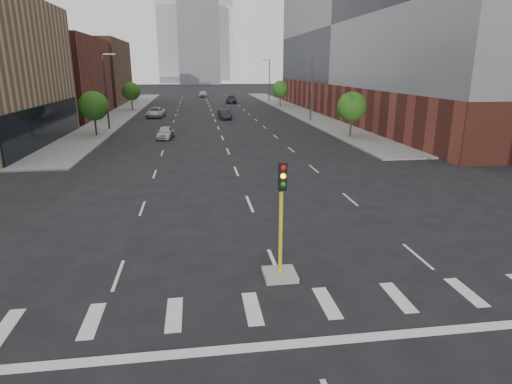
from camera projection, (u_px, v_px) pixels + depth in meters
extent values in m
cube|color=gray|center=(126.00, 111.00, 75.66)|extent=(5.00, 92.00, 0.15)
cube|color=gray|center=(292.00, 109.00, 79.69)|extent=(5.00, 92.00, 0.15)
cube|color=brown|center=(30.00, 78.00, 64.71)|extent=(20.00, 22.00, 12.00)
cube|color=brown|center=(75.00, 72.00, 89.28)|extent=(20.00, 24.00, 13.00)
cube|color=brown|center=(401.00, 100.00, 67.65)|extent=(24.00, 70.00, 5.00)
cube|color=slate|center=(408.00, 26.00, 64.56)|extent=(24.00, 70.00, 17.00)
cube|color=#B2B7BC|center=(180.00, 8.00, 205.53)|extent=(22.00, 22.00, 70.00)
cube|color=#B2B7BC|center=(214.00, 8.00, 244.55)|extent=(20.00, 20.00, 80.00)
cube|color=slate|center=(198.00, 33.00, 191.25)|extent=(18.00, 18.00, 44.00)
cube|color=#999993|center=(280.00, 275.00, 15.90)|extent=(1.20, 1.20, 0.20)
cylinder|color=gold|center=(281.00, 232.00, 15.42)|extent=(0.14, 0.14, 3.20)
cube|color=black|center=(283.00, 177.00, 14.66)|extent=(0.28, 0.18, 1.00)
sphere|color=red|center=(283.00, 168.00, 14.47)|extent=(0.18, 0.18, 0.18)
sphere|color=orange|center=(283.00, 176.00, 14.55)|extent=(0.18, 0.18, 0.18)
sphere|color=#0C7F19|center=(283.00, 185.00, 14.63)|extent=(0.18, 0.18, 0.18)
cylinder|color=#2D2D30|center=(311.00, 89.00, 60.19)|extent=(0.20, 0.20, 9.00)
cube|color=#2D2D30|center=(307.00, 56.00, 58.82)|extent=(1.40, 0.22, 0.15)
cylinder|color=#2D2D30|center=(269.00, 81.00, 93.45)|extent=(0.20, 0.20, 9.00)
cube|color=#2D2D30|center=(266.00, 60.00, 92.08)|extent=(1.40, 0.22, 0.15)
cylinder|color=#2D2D30|center=(106.00, 93.00, 51.81)|extent=(0.20, 0.20, 9.00)
cube|color=#2D2D30|center=(109.00, 54.00, 50.65)|extent=(1.40, 0.22, 0.15)
cylinder|color=#382619|center=(96.00, 127.00, 47.97)|extent=(0.20, 0.20, 1.75)
sphere|color=#184713|center=(94.00, 106.00, 47.30)|extent=(3.20, 3.20, 3.20)
cylinder|color=#382619|center=(132.00, 105.00, 76.48)|extent=(0.20, 0.20, 1.75)
sphere|color=#184713|center=(131.00, 91.00, 75.81)|extent=(3.20, 3.20, 3.20)
cylinder|color=#382619|center=(351.00, 129.00, 46.98)|extent=(0.20, 0.20, 1.75)
sphere|color=#184713|center=(352.00, 107.00, 46.31)|extent=(3.20, 3.20, 3.20)
cylinder|color=#382619|center=(280.00, 101.00, 84.99)|extent=(0.20, 0.20, 1.75)
sphere|color=#184713|center=(280.00, 89.00, 84.32)|extent=(3.20, 3.20, 3.20)
imported|color=#9FA0A3|center=(165.00, 132.00, 46.59)|extent=(1.93, 4.08, 1.35)
imported|color=black|center=(225.00, 115.00, 64.06)|extent=(2.02, 4.33, 1.37)
imported|color=#BDBDBD|center=(156.00, 112.00, 66.57)|extent=(2.83, 5.48, 1.48)
imported|color=black|center=(231.00, 99.00, 92.52)|extent=(2.70, 5.62, 1.58)
imported|color=silver|center=(203.00, 94.00, 110.92)|extent=(2.13, 4.91, 1.65)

